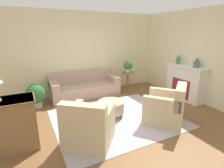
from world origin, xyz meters
name	(u,v)px	position (x,y,z in m)	size (l,w,h in m)	color
ground_plane	(117,118)	(0.00, 0.00, 0.00)	(16.00, 16.00, 0.00)	brown
wall_back	(84,53)	(0.00, 2.48, 1.40)	(8.84, 0.12, 2.80)	beige
wall_right	(200,57)	(2.87, 0.00, 1.40)	(0.12, 9.61, 2.80)	beige
rug	(117,118)	(0.00, 0.00, 0.01)	(3.04, 2.51, 0.01)	#BCB2C1
couch	(85,87)	(-0.16, 1.98, 0.29)	(2.28, 0.85, 0.79)	tan
armchair_left	(89,128)	(-0.98, -0.69, 0.36)	(1.20, 1.20, 0.94)	#C6B289
armchair_right	(166,108)	(0.98, -0.69, 0.36)	(1.20, 1.20, 0.94)	#C6B289
ottoman_table	(111,107)	(-0.08, 0.17, 0.27)	(0.67, 0.67, 0.41)	tan
side_table	(128,78)	(1.45, 1.81, 0.47)	(0.50, 0.50, 0.71)	olive
fireplace	(185,82)	(2.62, 0.23, 0.58)	(0.44, 1.36, 1.10)	white
dresser	(2,126)	(-2.41, -0.18, 0.50)	(1.16, 0.59, 0.98)	olive
vase_mantel_near	(178,61)	(2.61, 0.58, 1.22)	(0.14, 0.14, 0.28)	#477066
vase_mantel_far	(196,64)	(2.61, -0.11, 1.21)	(0.18, 0.18, 0.27)	#477066
potted_plant_on_side_table	(128,66)	(1.45, 1.81, 0.94)	(0.32, 0.32, 0.41)	beige
potted_plant_floor	(36,94)	(-1.72, 1.68, 0.40)	(0.57, 0.57, 0.70)	beige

